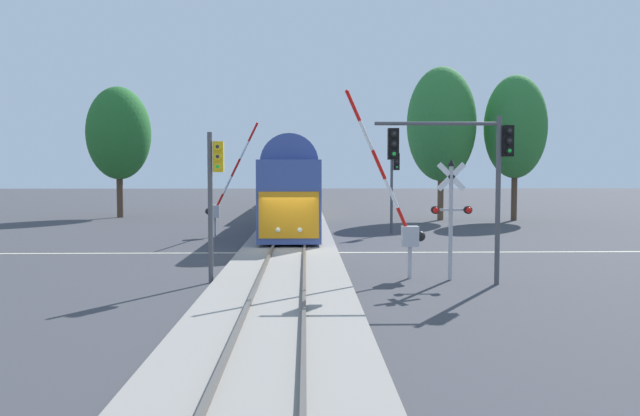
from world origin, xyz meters
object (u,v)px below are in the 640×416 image
(crossing_signal_mast, at_px, (451,207))
(traffic_signal_near_right, at_px, (464,158))
(commuter_train, at_px, (297,182))
(maple_right_background, at_px, (515,127))
(crossing_gate_far, at_px, (219,201))
(crossing_gate_near, at_px, (403,219))
(pine_left_background, at_px, (119,133))
(traffic_signal_median, at_px, (214,182))
(oak_far_right, at_px, (441,124))
(traffic_signal_far_side, at_px, (394,176))

(crossing_signal_mast, height_order, traffic_signal_near_right, traffic_signal_near_right)
(commuter_train, xyz_separation_m, maple_right_background, (16.51, -10.01, 4.28))
(crossing_gate_far, bearing_deg, commuter_train, 79.30)
(crossing_gate_near, height_order, pine_left_background, pine_left_background)
(commuter_train, xyz_separation_m, crossing_signal_mast, (5.64, -35.56, -0.25))
(pine_left_background, xyz_separation_m, maple_right_background, (30.68, -3.83, 0.28))
(commuter_train, height_order, traffic_signal_near_right, commuter_train)
(commuter_train, distance_m, traffic_signal_median, 35.96)
(traffic_signal_near_right, height_order, oak_far_right, oak_far_right)
(crossing_signal_mast, height_order, oak_far_right, oak_far_right)
(commuter_train, distance_m, pine_left_background, 15.97)
(traffic_signal_median, bearing_deg, crossing_gate_near, 6.50)
(crossing_signal_mast, relative_size, traffic_signal_far_side, 0.80)
(crossing_gate_far, bearing_deg, maple_right_background, 29.17)
(commuter_train, bearing_deg, maple_right_background, -31.22)
(crossing_gate_far, distance_m, traffic_signal_near_right, 18.00)
(pine_left_background, distance_m, oak_far_right, 25.43)
(traffic_signal_far_side, bearing_deg, crossing_signal_mast, -91.35)
(traffic_signal_far_side, bearing_deg, commuter_train, 107.00)
(commuter_train, bearing_deg, pine_left_background, -156.45)
(traffic_signal_median, bearing_deg, commuter_train, 86.46)
(pine_left_background, bearing_deg, oak_far_right, -7.57)
(traffic_signal_median, distance_m, pine_left_background, 32.20)
(crossing_signal_mast, distance_m, crossing_gate_far, 17.10)
(crossing_signal_mast, relative_size, pine_left_background, 0.39)
(commuter_train, distance_m, traffic_signal_far_side, 20.58)
(crossing_signal_mast, distance_m, maple_right_background, 28.14)
(traffic_signal_median, bearing_deg, traffic_signal_near_right, -3.66)
(traffic_signal_median, relative_size, traffic_signal_near_right, 0.91)
(crossing_gate_far, height_order, traffic_signal_median, crossing_gate_far)
(maple_right_background, bearing_deg, traffic_signal_median, -125.90)
(oak_far_right, bearing_deg, commuter_train, 139.20)
(traffic_signal_median, xyz_separation_m, pine_left_background, (-11.95, 29.71, 3.42))
(crossing_gate_near, distance_m, oak_far_right, 27.07)
(traffic_signal_far_side, height_order, pine_left_background, pine_left_background)
(commuter_train, xyz_separation_m, pine_left_background, (-14.17, -6.18, 4.00))
(commuter_train, relative_size, pine_left_background, 5.72)
(commuter_train, distance_m, traffic_signal_near_right, 36.89)
(crossing_gate_far, xyz_separation_m, oak_far_right, (15.10, 11.97, 5.19))
(commuter_train, xyz_separation_m, traffic_signal_far_side, (6.01, -19.67, 0.66))
(crossing_signal_mast, bearing_deg, commuter_train, 99.01)
(crossing_gate_near, distance_m, maple_right_background, 28.49)
(crossing_gate_near, xyz_separation_m, maple_right_background, (12.42, 25.16, 4.97))
(crossing_signal_mast, xyz_separation_m, traffic_signal_near_right, (0.19, -0.83, 1.62))
(crossing_gate_far, bearing_deg, pine_left_background, 123.43)
(traffic_signal_far_side, height_order, oak_far_right, oak_far_right)
(pine_left_background, height_order, maple_right_background, maple_right_background)
(commuter_train, distance_m, crossing_signal_mast, 36.01)
(crossing_signal_mast, xyz_separation_m, crossing_gate_far, (-9.70, 14.07, -0.42))
(traffic_signal_far_side, relative_size, traffic_signal_near_right, 0.93)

